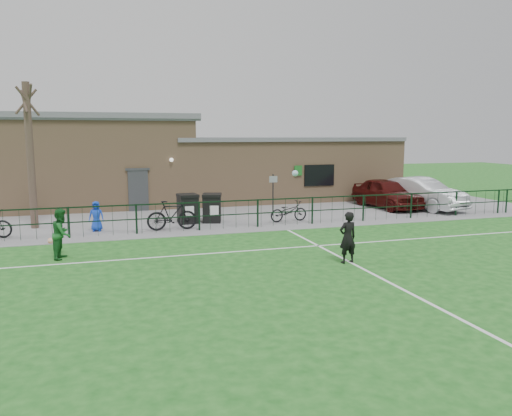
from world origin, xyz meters
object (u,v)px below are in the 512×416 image
object	(u,v)px
bicycle_d	(172,215)
bicycle_e	(289,211)
ball_ground	(51,241)
sign_post	(273,195)
car_silver	(420,193)
wheelie_bin_right	(212,209)
car_maroon	(387,193)
wheelie_bin_left	(188,209)
outfield_player	(62,234)
spectator_child	(96,216)
bare_tree	(30,157)

from	to	relation	value
bicycle_d	bicycle_e	distance (m)	5.30
ball_ground	sign_post	bearing A→B (deg)	19.47
car_silver	bicycle_e	distance (m)	8.13
wheelie_bin_right	car_maroon	xyz separation A→B (m)	(9.80, 1.53, 0.19)
wheelie_bin_left	outfield_player	xyz separation A→B (m)	(-4.84, -5.06, 0.18)
bicycle_d	spectator_child	size ratio (longest dim) A/B	1.66
car_maroon	car_silver	distance (m)	1.71
bare_tree	outfield_player	size ratio (longest dim) A/B	3.74
bicycle_d	ball_ground	size ratio (longest dim) A/B	9.37
wheelie_bin_right	ball_ground	bearing A→B (deg)	-142.79
bare_tree	wheelie_bin_left	xyz separation A→B (m)	(6.33, -0.68, -2.38)
car_silver	bare_tree	bearing A→B (deg)	163.24
bicycle_d	ball_ground	xyz separation A→B (m)	(-4.53, -1.19, -0.52)
bare_tree	bicycle_e	xyz separation A→B (m)	(10.71, -1.67, -2.52)
wheelie_bin_left	car_silver	world-z (taller)	car_silver
sign_post	car_silver	size ratio (longest dim) A/B	0.40
sign_post	ball_ground	bearing A→B (deg)	-160.53
car_maroon	bicycle_d	size ratio (longest dim) A/B	2.27
wheelie_bin_left	bicycle_e	distance (m)	4.49
wheelie_bin_left	bicycle_e	world-z (taller)	wheelie_bin_left
wheelie_bin_right	sign_post	world-z (taller)	sign_post
bare_tree	car_maroon	size ratio (longest dim) A/B	1.30
outfield_player	ball_ground	bearing A→B (deg)	28.15
bare_tree	bicycle_d	size ratio (longest dim) A/B	2.97
car_maroon	car_silver	world-z (taller)	car_silver
spectator_child	bicycle_d	bearing A→B (deg)	-5.53
car_silver	wheelie_bin_left	bearing A→B (deg)	166.25
car_maroon	car_silver	xyz separation A→B (m)	(1.48, -0.86, 0.03)
wheelie_bin_left	wheelie_bin_right	xyz separation A→B (m)	(1.07, -0.09, -0.01)
spectator_child	ball_ground	xyz separation A→B (m)	(-1.58, -1.88, -0.52)
sign_post	spectator_child	world-z (taller)	sign_post
wheelie_bin_left	ball_ground	xyz separation A→B (m)	(-5.42, -2.66, -0.51)
outfield_player	ball_ground	size ratio (longest dim) A/B	7.44
sign_post	spectator_child	bearing A→B (deg)	-169.25
car_silver	outfield_player	world-z (taller)	car_silver
bare_tree	sign_post	size ratio (longest dim) A/B	3.00
wheelie_bin_left	spectator_child	distance (m)	3.92
bicycle_d	bicycle_e	bearing A→B (deg)	-82.89
car_silver	ball_ground	bearing A→B (deg)	173.88
bicycle_e	bicycle_d	bearing A→B (deg)	90.15
bicycle_e	ball_ground	distance (m)	9.95
car_silver	outfield_player	xyz separation A→B (m)	(-17.19, -5.65, -0.03)
bare_tree	ball_ground	world-z (taller)	bare_tree
sign_post	ball_ground	xyz separation A→B (m)	(-9.66, -3.42, -0.91)
car_maroon	outfield_player	distance (m)	17.00
spectator_child	outfield_player	world-z (taller)	outfield_player
wheelie_bin_right	car_silver	distance (m)	11.30
bare_tree	car_silver	distance (m)	18.80
bicycle_e	car_maroon	bearing A→B (deg)	-74.55
bare_tree	bicycle_e	world-z (taller)	bare_tree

